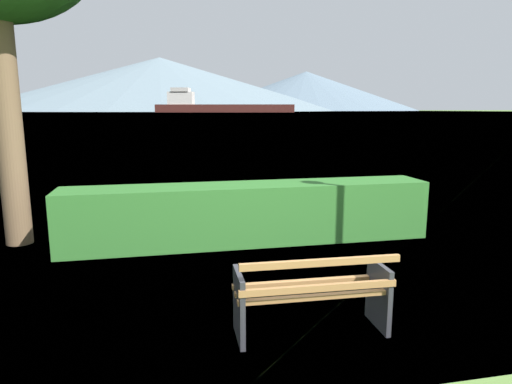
{
  "coord_description": "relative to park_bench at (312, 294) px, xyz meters",
  "views": [
    {
      "loc": [
        -1.4,
        -4.01,
        2.21
      ],
      "look_at": [
        0.0,
        2.63,
        0.96
      ],
      "focal_mm": 31.54,
      "sensor_mm": 36.0,
      "label": 1
    }
  ],
  "objects": [
    {
      "name": "ground_plane",
      "position": [
        0.0,
        0.06,
        -0.42
      ],
      "size": [
        1400.0,
        1400.0,
        0.0
      ],
      "primitive_type": "plane",
      "color": "#567A38"
    },
    {
      "name": "distant_hills",
      "position": [
        -22.95,
        556.9,
        29.37
      ],
      "size": [
        714.98,
        404.99,
        67.55
      ],
      "color": "slate",
      "rests_on": "ground_plane"
    },
    {
      "name": "park_bench",
      "position": [
        0.0,
        0.0,
        0.0
      ],
      "size": [
        1.54,
        0.61,
        0.87
      ],
      "color": "#A0703F",
      "rests_on": "ground_plane"
    },
    {
      "name": "cargo_ship_large",
      "position": [
        32.55,
        285.96,
        3.87
      ],
      "size": [
        87.55,
        31.94,
        15.33
      ],
      "color": "#471E19",
      "rests_on": "water_surface"
    },
    {
      "name": "water_surface",
      "position": [
        0.0,
        308.98,
        -0.42
      ],
      "size": [
        620.0,
        620.0,
        0.0
      ],
      "primitive_type": "plane",
      "color": "slate",
      "rests_on": "ground_plane"
    },
    {
      "name": "hedge_row",
      "position": [
        0.0,
        3.25,
        0.07
      ],
      "size": [
        6.1,
        0.85,
        0.98
      ],
      "primitive_type": "cube",
      "color": "#2D6B28",
      "rests_on": "ground_plane"
    }
  ]
}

